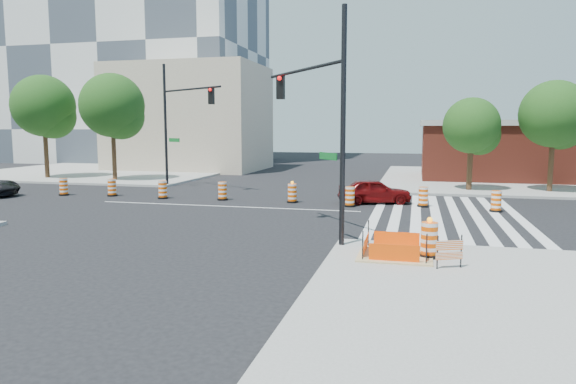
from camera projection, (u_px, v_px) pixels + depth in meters
name	position (u px, v px, depth m)	size (l,w,h in m)	color
ground	(225.00, 206.00, 26.51)	(120.00, 120.00, 0.00)	black
sidewalk_ne	(529.00, 180.00, 39.48)	(22.00, 22.00, 0.15)	gray
sidewalk_nw	(114.00, 170.00, 48.17)	(22.00, 22.00, 0.15)	gray
crosswalk_east	(446.00, 215.00, 23.86)	(6.75, 13.50, 0.01)	silver
lane_centerline	(225.00, 206.00, 26.51)	(14.00, 0.12, 0.01)	silver
excavation_pit	(395.00, 253.00, 15.65)	(2.20, 2.20, 0.90)	tan
brick_storefront	(531.00, 151.00, 39.20)	(16.50, 8.50, 4.60)	maroon
beige_midrise	(190.00, 118.00, 49.96)	(14.00, 10.00, 10.00)	tan
red_coupe	(374.00, 191.00, 27.48)	(1.56, 3.87, 1.32)	#540707
signal_pole_se	(319.00, 107.00, 18.01)	(3.80, 4.64, 7.75)	black
signal_pole_nw	(179.00, 113.00, 33.89)	(5.42, 3.25, 8.19)	black
pit_drum	(429.00, 241.00, 15.37)	(0.62, 0.62, 1.23)	black
barricade	(449.00, 250.00, 14.17)	(0.74, 0.36, 0.93)	#EB5304
tree_north_a	(45.00, 110.00, 40.01)	(4.79, 4.79, 8.14)	#382314
tree_north_b	(113.00, 109.00, 38.23)	(4.75, 4.75, 8.08)	#382314
tree_north_c	(472.00, 129.00, 32.05)	(3.55, 3.49, 5.93)	#382314
tree_north_d	(554.00, 118.00, 31.13)	(4.06, 4.06, 6.91)	#382314
median_drum_0	(64.00, 187.00, 30.78)	(0.60, 0.60, 1.02)	black
median_drum_1	(112.00, 188.00, 30.45)	(0.60, 0.60, 1.02)	black
median_drum_2	(163.00, 190.00, 29.37)	(0.60, 0.60, 1.02)	black
median_drum_3	(222.00, 192.00, 28.75)	(0.60, 0.60, 1.02)	black
median_drum_4	(292.00, 194.00, 27.77)	(0.60, 0.60, 1.18)	black
median_drum_5	(350.00, 197.00, 26.37)	(0.60, 0.60, 1.02)	black
median_drum_6	(423.00, 198.00, 26.28)	(0.60, 0.60, 1.02)	black
median_drum_7	(496.00, 202.00, 24.70)	(0.60, 0.60, 1.02)	black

